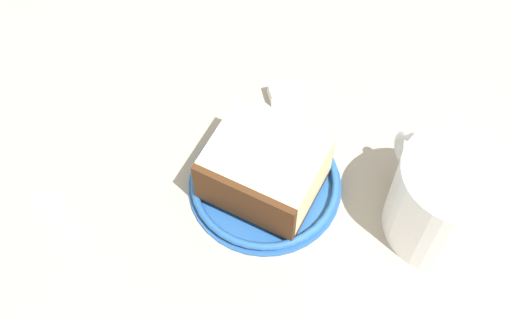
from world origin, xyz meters
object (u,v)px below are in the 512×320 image
Objects in this scene: small_plate at (265,183)px; sugar_cube at (278,93)px; tea_mug at (446,198)px; teaspoon at (58,219)px; cake_slice at (264,170)px.

small_plate is 7.85× the size of sugar_cube.
small_plate is at bearing -50.50° from sugar_cube.
tea_mug is 0.97× the size of teaspoon.
cake_slice reaches higher than teaspoon.
cake_slice is at bearing -51.00° from sugar_cube.
small_plate reaches higher than teaspoon.
sugar_cube is at bearing -177.87° from tea_mug.
cake_slice is at bearing 57.41° from teaspoon.
cake_slice is 6.60× the size of sugar_cube.
cake_slice is 1.00× the size of tea_mug.
tea_mug is (12.80, 8.71, 1.37)cm from cake_slice.
cake_slice reaches higher than small_plate.
tea_mug is 19.68cm from sugar_cube.
small_plate is 18.74cm from teaspoon.
small_plate is 1.15× the size of teaspoon.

